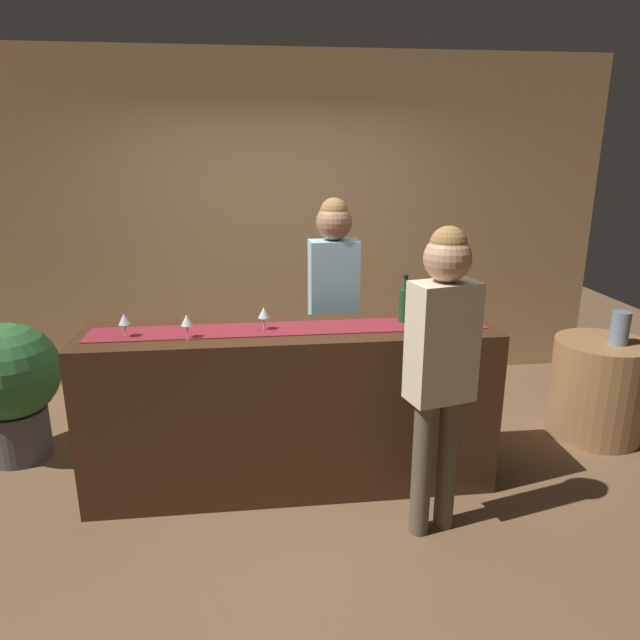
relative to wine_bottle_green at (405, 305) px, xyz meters
The scene contains 14 objects.
ground_plane 1.36m from the wine_bottle_green, behind, with size 10.00×10.00×0.00m, color brown.
back_wall 2.00m from the wine_bottle_green, 111.27° to the left, with size 6.00×0.12×2.90m, color tan.
bar_counter 0.96m from the wine_bottle_green, behind, with size 2.51×0.60×1.04m, color #3D2314.
counter_runner_cloth 0.73m from the wine_bottle_green, behind, with size 2.39×0.28×0.01m, color maroon.
wine_bottle_green is the anchor object (origin of this frame).
wine_bottle_clear 0.25m from the wine_bottle_green, 12.11° to the right, with size 0.07×0.07×0.30m.
wine_glass_near_customer 1.68m from the wine_bottle_green, behind, with size 0.07×0.07×0.14m.
wine_glass_mid_counter 1.33m from the wine_bottle_green, behind, with size 0.07×0.07×0.14m.
wine_glass_far_end 0.88m from the wine_bottle_green, behind, with size 0.07×0.07×0.14m.
bartender 0.65m from the wine_bottle_green, 125.31° to the left, with size 0.35×0.25×1.77m.
customer_sipping 0.65m from the wine_bottle_green, 87.31° to the right, with size 0.38×0.28×1.72m.
round_side_table 1.81m from the wine_bottle_green, 11.50° to the left, with size 0.68×0.68×0.74m, color #996B42.
vase_on_side_table 1.70m from the wine_bottle_green, ahead, with size 0.13×0.13×0.24m, color slate.
potted_plant_tall 2.70m from the wine_bottle_green, 169.55° to the left, with size 0.66×0.66×0.97m.
Camera 1 is at (-0.21, -3.30, 2.08)m, focal length 32.15 mm.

